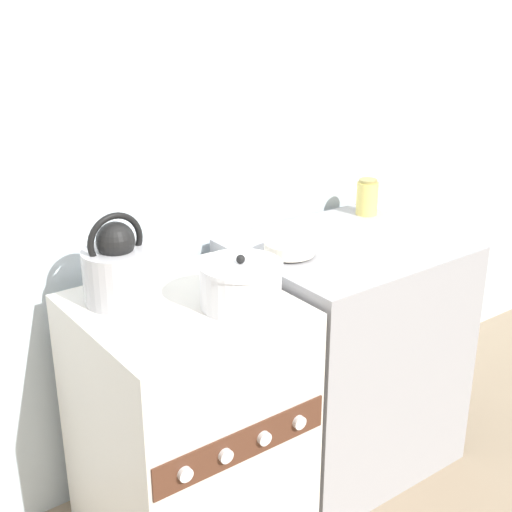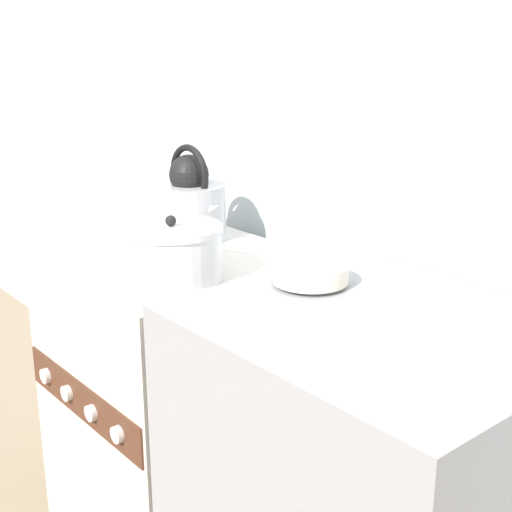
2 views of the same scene
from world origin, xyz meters
TOP-DOWN VIEW (x-y plane):
  - wall_back at (0.00, 0.74)m, footprint 7.00×0.06m
  - stove at (0.00, 0.32)m, footprint 0.63×0.66m
  - counter at (0.72, 0.34)m, footprint 0.77×0.67m
  - kettle at (-0.14, 0.46)m, footprint 0.27×0.22m
  - cooking_pot at (0.14, 0.20)m, footprint 0.26×0.26m
  - enamel_bowl at (0.47, 0.37)m, footprint 0.18×0.18m
  - storage_jar at (1.02, 0.54)m, footprint 0.09×0.09m

SIDE VIEW (x-z plane):
  - stove at x=0.00m, z-range 0.00..0.89m
  - counter at x=0.72m, z-range 0.00..0.92m
  - enamel_bowl at x=0.47m, z-range 0.92..0.97m
  - cooking_pot at x=0.14m, z-range 0.87..1.04m
  - storage_jar at x=1.02m, z-range 0.92..1.07m
  - kettle at x=-0.14m, z-range 0.85..1.14m
  - wall_back at x=0.00m, z-range 0.00..2.50m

